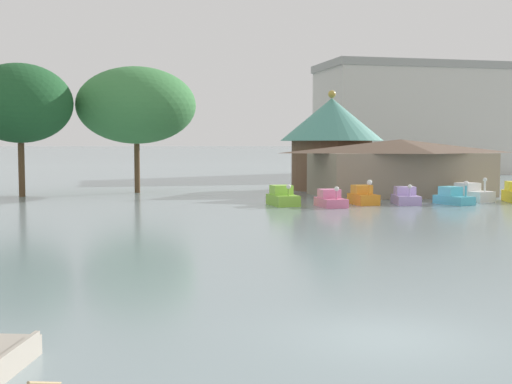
{
  "coord_description": "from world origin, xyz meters",
  "views": [
    {
      "loc": [
        -6.03,
        -13.23,
        4.18
      ],
      "look_at": [
        0.96,
        16.4,
        1.99
      ],
      "focal_mm": 47.5,
      "sensor_mm": 36.0,
      "label": 1
    }
  ],
  "objects_px": {
    "pedal_boat_cyan": "(453,197)",
    "green_roof_pavilion": "(332,138)",
    "pedal_boat_lavender": "(406,197)",
    "pedal_boat_white": "(471,194)",
    "pedal_boat_pink": "(330,200)",
    "boathouse": "(400,166)",
    "pedal_boat_orange": "(363,197)",
    "pedal_boat_lime": "(283,197)",
    "shoreline_tree_tall_left": "(20,103)",
    "shoreline_tree_mid": "(136,105)",
    "background_building_block": "(415,119)"
  },
  "relations": [
    {
      "from": "boathouse",
      "to": "pedal_boat_orange",
      "type": "bearing_deg",
      "value": -131.01
    },
    {
      "from": "green_roof_pavilion",
      "to": "shoreline_tree_mid",
      "type": "bearing_deg",
      "value": 179.26
    },
    {
      "from": "pedal_boat_lime",
      "to": "shoreline_tree_mid",
      "type": "distance_m",
      "value": 18.08
    },
    {
      "from": "green_roof_pavilion",
      "to": "shoreline_tree_mid",
      "type": "height_order",
      "value": "shoreline_tree_mid"
    },
    {
      "from": "pedal_boat_pink",
      "to": "pedal_boat_cyan",
      "type": "distance_m",
      "value": 8.84
    },
    {
      "from": "pedal_boat_pink",
      "to": "background_building_block",
      "type": "height_order",
      "value": "background_building_block"
    },
    {
      "from": "pedal_boat_pink",
      "to": "boathouse",
      "type": "height_order",
      "value": "boathouse"
    },
    {
      "from": "pedal_boat_pink",
      "to": "background_building_block",
      "type": "bearing_deg",
      "value": 147.6
    },
    {
      "from": "pedal_boat_orange",
      "to": "background_building_block",
      "type": "xyz_separation_m",
      "value": [
        25.24,
        43.09,
        7.01
      ]
    },
    {
      "from": "pedal_boat_cyan",
      "to": "green_roof_pavilion",
      "type": "bearing_deg",
      "value": 177.16
    },
    {
      "from": "pedal_boat_lime",
      "to": "pedal_boat_lavender",
      "type": "height_order",
      "value": "pedal_boat_lime"
    },
    {
      "from": "pedal_boat_cyan",
      "to": "green_roof_pavilion",
      "type": "distance_m",
      "value": 16.71
    },
    {
      "from": "pedal_boat_cyan",
      "to": "pedal_boat_lime",
      "type": "bearing_deg",
      "value": -113.61
    },
    {
      "from": "green_roof_pavilion",
      "to": "pedal_boat_orange",
      "type": "bearing_deg",
      "value": -101.13
    },
    {
      "from": "pedal_boat_cyan",
      "to": "pedal_boat_lavender",
      "type": "bearing_deg",
      "value": -120.72
    },
    {
      "from": "pedal_boat_cyan",
      "to": "background_building_block",
      "type": "height_order",
      "value": "background_building_block"
    },
    {
      "from": "pedal_boat_cyan",
      "to": "pedal_boat_orange",
      "type": "bearing_deg",
      "value": -116.56
    },
    {
      "from": "pedal_boat_orange",
      "to": "pedal_boat_lavender",
      "type": "height_order",
      "value": "pedal_boat_orange"
    },
    {
      "from": "pedal_boat_white",
      "to": "boathouse",
      "type": "relative_size",
      "value": 0.23
    },
    {
      "from": "pedal_boat_orange",
      "to": "background_building_block",
      "type": "height_order",
      "value": "background_building_block"
    },
    {
      "from": "pedal_boat_orange",
      "to": "pedal_boat_white",
      "type": "relative_size",
      "value": 0.71
    },
    {
      "from": "pedal_boat_lime",
      "to": "pedal_boat_orange",
      "type": "bearing_deg",
      "value": 80.51
    },
    {
      "from": "pedal_boat_lime",
      "to": "pedal_boat_orange",
      "type": "height_order",
      "value": "pedal_boat_orange"
    },
    {
      "from": "pedal_boat_cyan",
      "to": "background_building_block",
      "type": "xyz_separation_m",
      "value": [
        19.14,
        44.4,
        7.06
      ]
    },
    {
      "from": "pedal_boat_pink",
      "to": "pedal_boat_white",
      "type": "height_order",
      "value": "pedal_boat_white"
    },
    {
      "from": "pedal_boat_orange",
      "to": "shoreline_tree_mid",
      "type": "height_order",
      "value": "shoreline_tree_mid"
    },
    {
      "from": "pedal_boat_lavender",
      "to": "shoreline_tree_mid",
      "type": "height_order",
      "value": "shoreline_tree_mid"
    },
    {
      "from": "pedal_boat_pink",
      "to": "pedal_boat_lavender",
      "type": "bearing_deg",
      "value": 96.48
    },
    {
      "from": "pedal_boat_white",
      "to": "boathouse",
      "type": "height_order",
      "value": "boathouse"
    },
    {
      "from": "pedal_boat_orange",
      "to": "boathouse",
      "type": "bearing_deg",
      "value": 136.57
    },
    {
      "from": "pedal_boat_pink",
      "to": "green_roof_pavilion",
      "type": "bearing_deg",
      "value": 160.19
    },
    {
      "from": "pedal_boat_cyan",
      "to": "shoreline_tree_tall_left",
      "type": "bearing_deg",
      "value": -129.33
    },
    {
      "from": "shoreline_tree_tall_left",
      "to": "pedal_boat_lime",
      "type": "bearing_deg",
      "value": -33.52
    },
    {
      "from": "green_roof_pavilion",
      "to": "shoreline_tree_mid",
      "type": "xyz_separation_m",
      "value": [
        -17.33,
        0.22,
        2.74
      ]
    },
    {
      "from": "pedal_boat_pink",
      "to": "pedal_boat_orange",
      "type": "relative_size",
      "value": 1.14
    },
    {
      "from": "pedal_boat_lime",
      "to": "background_building_block",
      "type": "bearing_deg",
      "value": 140.55
    },
    {
      "from": "shoreline_tree_mid",
      "to": "background_building_block",
      "type": "xyz_separation_m",
      "value": [
        39.71,
        28.33,
        0.16
      ]
    },
    {
      "from": "pedal_boat_pink",
      "to": "boathouse",
      "type": "bearing_deg",
      "value": 132.22
    },
    {
      "from": "pedal_boat_pink",
      "to": "green_roof_pavilion",
      "type": "distance_m",
      "value": 17.09
    },
    {
      "from": "pedal_boat_lime",
      "to": "background_building_block",
      "type": "xyz_separation_m",
      "value": [
        30.82,
        42.5,
        7.01
      ]
    },
    {
      "from": "pedal_boat_lime",
      "to": "background_building_block",
      "type": "distance_m",
      "value": 52.97
    },
    {
      "from": "pedal_boat_lime",
      "to": "pedal_boat_white",
      "type": "height_order",
      "value": "pedal_boat_white"
    },
    {
      "from": "green_roof_pavilion",
      "to": "shoreline_tree_tall_left",
      "type": "xyz_separation_m",
      "value": [
        -26.43,
        -2.04,
        2.67
      ]
    },
    {
      "from": "pedal_boat_lime",
      "to": "shoreline_tree_tall_left",
      "type": "distance_m",
      "value": 22.61
    },
    {
      "from": "pedal_boat_lavender",
      "to": "pedal_boat_white",
      "type": "bearing_deg",
      "value": 111.81
    },
    {
      "from": "pedal_boat_pink",
      "to": "shoreline_tree_tall_left",
      "type": "bearing_deg",
      "value": -123.09
    },
    {
      "from": "background_building_block",
      "to": "boathouse",
      "type": "bearing_deg",
      "value": -118.0
    },
    {
      "from": "pedal_boat_pink",
      "to": "pedal_boat_orange",
      "type": "height_order",
      "value": "pedal_boat_orange"
    },
    {
      "from": "pedal_boat_pink",
      "to": "boathouse",
      "type": "xyz_separation_m",
      "value": [
        8.72,
        7.92,
        1.9
      ]
    },
    {
      "from": "pedal_boat_lime",
      "to": "green_roof_pavilion",
      "type": "bearing_deg",
      "value": 145.31
    }
  ]
}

